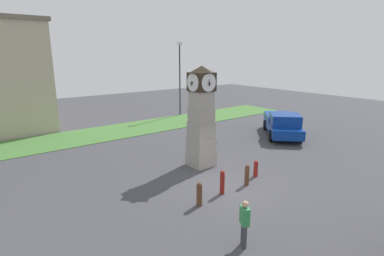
{
  "coord_description": "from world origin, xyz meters",
  "views": [
    {
      "loc": [
        -9.34,
        -9.4,
        6.1
      ],
      "look_at": [
        0.28,
        3.15,
        2.16
      ],
      "focal_mm": 28.0,
      "sensor_mm": 36.0,
      "label": 1
    }
  ],
  "objects_px": {
    "bollard_near_tower": "(199,194)",
    "bollard_end_row": "(256,168)",
    "clock_tower": "(201,119)",
    "pedestrian_near_bench": "(244,221)",
    "pickup_truck": "(282,124)",
    "bollard_far_row": "(247,175)",
    "bollard_mid_row": "(222,182)",
    "street_lamp_far_side": "(180,74)"
  },
  "relations": [
    {
      "from": "bollard_near_tower",
      "to": "bollard_end_row",
      "type": "bearing_deg",
      "value": 8.28
    },
    {
      "from": "clock_tower",
      "to": "pedestrian_near_bench",
      "type": "xyz_separation_m",
      "value": [
        -3.52,
        -6.51,
        -1.72
      ]
    },
    {
      "from": "pickup_truck",
      "to": "bollard_far_row",
      "type": "bearing_deg",
      "value": -153.05
    },
    {
      "from": "bollard_end_row",
      "to": "pickup_truck",
      "type": "xyz_separation_m",
      "value": [
        7.64,
        4.03,
        0.5
      ]
    },
    {
      "from": "clock_tower",
      "to": "bollard_mid_row",
      "type": "bearing_deg",
      "value": -114.14
    },
    {
      "from": "bollard_mid_row",
      "to": "street_lamp_far_side",
      "type": "distance_m",
      "value": 18.22
    },
    {
      "from": "bollard_near_tower",
      "to": "bollard_end_row",
      "type": "distance_m",
      "value": 4.22
    },
    {
      "from": "bollard_end_row",
      "to": "pedestrian_near_bench",
      "type": "xyz_separation_m",
      "value": [
        -4.72,
        -3.58,
        0.49
      ]
    },
    {
      "from": "bollard_near_tower",
      "to": "street_lamp_far_side",
      "type": "relative_size",
      "value": 0.14
    },
    {
      "from": "bollard_mid_row",
      "to": "bollard_far_row",
      "type": "height_order",
      "value": "bollard_mid_row"
    },
    {
      "from": "bollard_near_tower",
      "to": "pedestrian_near_bench",
      "type": "height_order",
      "value": "pedestrian_near_bench"
    },
    {
      "from": "pickup_truck",
      "to": "bollard_end_row",
      "type": "bearing_deg",
      "value": -152.2
    },
    {
      "from": "pickup_truck",
      "to": "pedestrian_near_bench",
      "type": "distance_m",
      "value": 14.52
    },
    {
      "from": "bollard_far_row",
      "to": "bollard_end_row",
      "type": "distance_m",
      "value": 1.22
    },
    {
      "from": "bollard_mid_row",
      "to": "pickup_truck",
      "type": "height_order",
      "value": "pickup_truck"
    },
    {
      "from": "clock_tower",
      "to": "bollard_far_row",
      "type": "relative_size",
      "value": 5.31
    },
    {
      "from": "bollard_mid_row",
      "to": "pickup_truck",
      "type": "distance_m",
      "value": 11.25
    },
    {
      "from": "clock_tower",
      "to": "bollard_far_row",
      "type": "height_order",
      "value": "clock_tower"
    },
    {
      "from": "bollard_mid_row",
      "to": "street_lamp_far_side",
      "type": "height_order",
      "value": "street_lamp_far_side"
    },
    {
      "from": "bollard_far_row",
      "to": "bollard_near_tower",
      "type": "bearing_deg",
      "value": -176.7
    },
    {
      "from": "bollard_far_row",
      "to": "pedestrian_near_bench",
      "type": "bearing_deg",
      "value": -138.76
    },
    {
      "from": "clock_tower",
      "to": "bollard_end_row",
      "type": "height_order",
      "value": "clock_tower"
    },
    {
      "from": "bollard_mid_row",
      "to": "pickup_truck",
      "type": "xyz_separation_m",
      "value": [
        10.34,
        4.43,
        0.37
      ]
    },
    {
      "from": "clock_tower",
      "to": "bollard_near_tower",
      "type": "height_order",
      "value": "clock_tower"
    },
    {
      "from": "bollard_mid_row",
      "to": "pedestrian_near_bench",
      "type": "bearing_deg",
      "value": -122.45
    },
    {
      "from": "bollard_end_row",
      "to": "pickup_truck",
      "type": "bearing_deg",
      "value": 27.8
    },
    {
      "from": "bollard_end_row",
      "to": "pickup_truck",
      "type": "distance_m",
      "value": 8.65
    },
    {
      "from": "bollard_mid_row",
      "to": "bollard_end_row",
      "type": "distance_m",
      "value": 2.73
    },
    {
      "from": "clock_tower",
      "to": "pedestrian_near_bench",
      "type": "distance_m",
      "value": 7.6
    },
    {
      "from": "clock_tower",
      "to": "bollard_near_tower",
      "type": "relative_size",
      "value": 5.35
    },
    {
      "from": "bollard_end_row",
      "to": "street_lamp_far_side",
      "type": "bearing_deg",
      "value": 68.34
    },
    {
      "from": "bollard_near_tower",
      "to": "street_lamp_far_side",
      "type": "distance_m",
      "value": 19.16
    },
    {
      "from": "pedestrian_near_bench",
      "to": "street_lamp_far_side",
      "type": "relative_size",
      "value": 0.22
    },
    {
      "from": "bollard_near_tower",
      "to": "pedestrian_near_bench",
      "type": "distance_m",
      "value": 3.05
    },
    {
      "from": "clock_tower",
      "to": "pickup_truck",
      "type": "distance_m",
      "value": 9.08
    },
    {
      "from": "bollard_near_tower",
      "to": "pedestrian_near_bench",
      "type": "relative_size",
      "value": 0.64
    },
    {
      "from": "street_lamp_far_side",
      "to": "bollard_near_tower",
      "type": "bearing_deg",
      "value": -122.87
    },
    {
      "from": "clock_tower",
      "to": "bollard_far_row",
      "type": "distance_m",
      "value": 3.97
    },
    {
      "from": "bollard_mid_row",
      "to": "bollard_far_row",
      "type": "distance_m",
      "value": 1.57
    },
    {
      "from": "bollard_mid_row",
      "to": "pedestrian_near_bench",
      "type": "xyz_separation_m",
      "value": [
        -2.02,
        -3.18,
        0.35
      ]
    },
    {
      "from": "bollard_far_row",
      "to": "pedestrian_near_bench",
      "type": "xyz_separation_m",
      "value": [
        -3.59,
        -3.15,
        0.39
      ]
    },
    {
      "from": "bollard_mid_row",
      "to": "street_lamp_far_side",
      "type": "relative_size",
      "value": 0.16
    }
  ]
}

